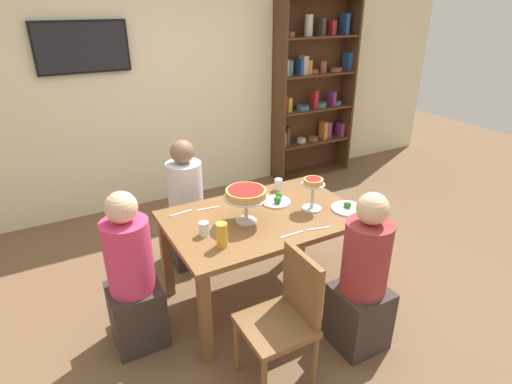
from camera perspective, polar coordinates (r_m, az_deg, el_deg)
ground_plane at (r=3.47m, az=0.82°, el=-14.05°), size 12.00×12.00×0.00m
rear_partition at (r=4.80m, az=-12.58°, el=14.98°), size 8.00×0.12×2.80m
dining_table at (r=3.11m, az=0.89°, el=-4.83°), size 1.40×0.91×0.74m
bookshelf at (r=5.52m, az=7.78°, el=13.74°), size 1.10×0.30×2.21m
television at (r=4.50m, az=-22.77°, el=17.86°), size 0.87×0.05×0.48m
diner_far_left at (r=3.70m, az=-9.46°, el=-2.72°), size 0.34×0.34×1.15m
diner_head_west at (r=2.92m, az=-16.58°, el=-11.82°), size 0.34×0.34×1.15m
diner_near_right at (r=2.87m, az=14.42°, el=-12.17°), size 0.34×0.34×1.15m
chair_near_left at (r=2.58m, az=4.08°, el=-16.41°), size 0.40×0.40×0.87m
deep_dish_pizza_stand at (r=2.89m, az=-1.38°, el=-0.45°), size 0.32×0.32×0.25m
personal_pizza_stand at (r=3.11m, az=7.82°, el=0.54°), size 0.18×0.18×0.25m
salad_plate_near_diner at (r=3.22m, az=12.51°, el=-2.15°), size 0.25×0.25×0.06m
salad_plate_far_diner at (r=3.24m, az=2.87°, el=-1.17°), size 0.23×0.23×0.07m
beer_glass_amber_tall at (r=2.67m, az=-4.72°, el=-5.90°), size 0.07×0.07×0.17m
water_glass_clear_near at (r=2.82m, az=-7.17°, el=-5.03°), size 0.07×0.07×0.10m
water_glass_clear_far at (r=3.46m, az=3.09°, el=1.06°), size 0.07×0.07×0.10m
cutlery_fork_near at (r=2.92m, az=8.58°, el=-4.98°), size 0.18×0.06×0.00m
cutlery_knife_near at (r=2.83m, az=4.97°, el=-5.82°), size 0.18×0.02×0.00m
cutlery_fork_far at (r=3.14m, az=-10.27°, el=-2.85°), size 0.18×0.03×0.00m
cutlery_knife_far at (r=3.18m, az=-6.57°, el=-2.25°), size 0.18×0.04×0.00m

